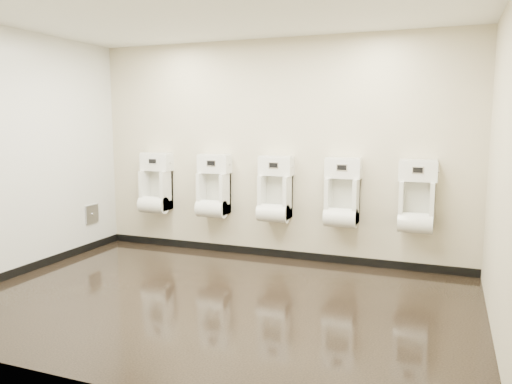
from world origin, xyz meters
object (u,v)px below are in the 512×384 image
at_px(urinal_0, 156,187).
at_px(urinal_1, 213,191).
at_px(access_panel, 92,214).
at_px(urinal_3, 342,198).
at_px(urinal_2, 275,194).
at_px(urinal_4, 417,202).

relative_size(urinal_0, urinal_1, 1.00).
height_order(access_panel, urinal_3, urinal_3).
xyz_separation_m(urinal_1, urinal_3, (1.72, 0.00, 0.00)).
bearing_deg(urinal_0, urinal_2, 0.00).
relative_size(urinal_0, urinal_4, 1.00).
relative_size(urinal_2, urinal_3, 1.00).
height_order(urinal_3, urinal_4, same).
bearing_deg(urinal_1, urinal_0, 180.00).
relative_size(urinal_2, urinal_4, 1.00).
xyz_separation_m(urinal_1, urinal_2, (0.86, 0.00, 0.00)).
xyz_separation_m(access_panel, urinal_2, (2.54, 0.40, 0.36)).
bearing_deg(access_panel, urinal_0, 27.38).
xyz_separation_m(urinal_0, urinal_2, (1.76, 0.00, 0.00)).
distance_m(urinal_2, urinal_4, 1.72).
relative_size(urinal_1, urinal_4, 1.00).
relative_size(urinal_0, urinal_2, 1.00).
distance_m(access_panel, urinal_4, 4.29).
bearing_deg(urinal_3, access_panel, -173.20).
distance_m(urinal_3, urinal_4, 0.86).
xyz_separation_m(urinal_0, urinal_4, (3.47, 0.00, 0.00)).
bearing_deg(urinal_3, urinal_0, 180.00).
relative_size(urinal_0, urinal_3, 1.00).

